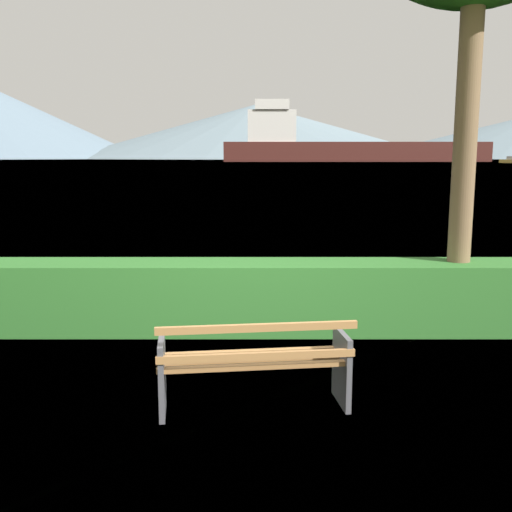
{
  "coord_description": "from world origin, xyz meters",
  "views": [
    {
      "loc": [
        0.02,
        -5.1,
        2.25
      ],
      "look_at": [
        0.0,
        2.81,
        0.92
      ],
      "focal_mm": 41.58,
      "sensor_mm": 36.0,
      "label": 1
    }
  ],
  "objects": [
    {
      "name": "ground_plane",
      "position": [
        0.0,
        0.0,
        0.0
      ],
      "size": [
        1400.0,
        1400.0,
        0.0
      ],
      "primitive_type": "plane",
      "color": "olive"
    },
    {
      "name": "cargo_ship_large",
      "position": [
        32.83,
        244.84,
        6.94
      ],
      "size": [
        108.88,
        14.16,
        24.82
      ],
      "color": "#471E19",
      "rests_on": "water_surface"
    },
    {
      "name": "distant_hills",
      "position": [
        -78.33,
        560.82,
        33.09
      ],
      "size": [
        920.14,
        401.28,
        85.36
      ],
      "color": "slate",
      "rests_on": "ground_plane"
    },
    {
      "name": "hedge_row",
      "position": [
        0.0,
        2.41,
        0.45
      ],
      "size": [
        10.11,
        0.8,
        0.9
      ],
      "primitive_type": "cube",
      "color": "#2D6B28",
      "rests_on": "ground_plane"
    },
    {
      "name": "water_surface",
      "position": [
        0.0,
        306.44,
        0.0
      ],
      "size": [
        620.0,
        620.0,
        0.0
      ],
      "primitive_type": "plane",
      "color": "#6B8EA3",
      "rests_on": "ground_plane"
    },
    {
      "name": "park_bench",
      "position": [
        0.01,
        -0.06,
        0.43
      ],
      "size": [
        1.76,
        0.77,
        0.87
      ],
      "color": "#A0703F",
      "rests_on": "ground_plane"
    }
  ]
}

